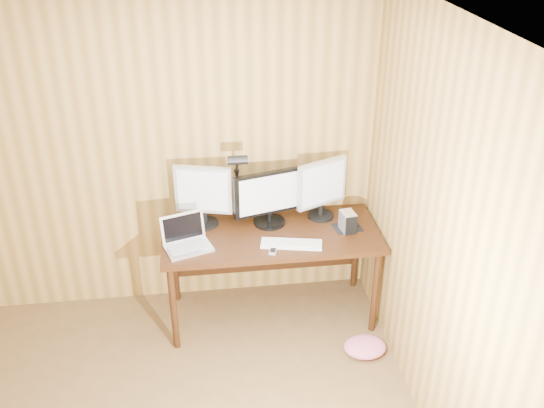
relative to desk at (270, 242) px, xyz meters
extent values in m
plane|color=silver|center=(-0.93, -1.70, 1.87)|extent=(4.00, 4.00, 0.00)
plane|color=#AB813E|center=(-0.93, 0.30, 0.62)|extent=(4.00, 0.00, 4.00)
plane|color=#AB813E|center=(0.82, -1.70, 0.62)|extent=(0.00, 4.00, 4.00)
cube|color=black|center=(0.00, -0.07, 0.10)|extent=(1.60, 0.70, 0.04)
cube|color=black|center=(0.00, 0.25, -0.17)|extent=(1.48, 0.02, 0.51)
cylinder|color=black|center=(-0.74, -0.36, -0.27)|extent=(0.05, 0.05, 0.71)
cylinder|color=black|center=(-0.74, 0.22, -0.27)|extent=(0.05, 0.05, 0.71)
cylinder|color=black|center=(0.74, -0.36, -0.27)|extent=(0.05, 0.05, 0.71)
cylinder|color=black|center=(0.74, 0.22, -0.27)|extent=(0.05, 0.05, 0.71)
cylinder|color=black|center=(0.01, 0.07, 0.13)|extent=(0.24, 0.24, 0.02)
cylinder|color=black|center=(0.01, 0.07, 0.18)|extent=(0.04, 0.04, 0.07)
cube|color=black|center=(0.01, 0.07, 0.38)|extent=(0.54, 0.17, 0.34)
cube|color=silver|center=(0.01, 0.05, 0.38)|extent=(0.47, 0.13, 0.29)
cylinder|color=black|center=(-0.48, 0.12, 0.13)|extent=(0.20, 0.20, 0.02)
cylinder|color=black|center=(-0.48, 0.12, 0.19)|extent=(0.04, 0.04, 0.09)
cube|color=silver|center=(-0.48, 0.12, 0.42)|extent=(0.42, 0.14, 0.37)
cube|color=silver|center=(-0.48, 0.09, 0.42)|extent=(0.36, 0.10, 0.32)
cylinder|color=black|center=(0.41, 0.12, 0.13)|extent=(0.20, 0.20, 0.02)
cylinder|color=black|center=(0.41, 0.12, 0.19)|extent=(0.04, 0.04, 0.09)
cube|color=silver|center=(0.41, 0.12, 0.41)|extent=(0.40, 0.21, 0.36)
cube|color=silver|center=(0.42, 0.10, 0.41)|extent=(0.34, 0.15, 0.31)
cube|color=silver|center=(-0.61, -0.21, 0.13)|extent=(0.37, 0.31, 0.02)
cube|color=silver|center=(-0.64, -0.11, 0.24)|extent=(0.31, 0.14, 0.21)
cube|color=black|center=(-0.64, -0.11, 0.24)|extent=(0.27, 0.12, 0.17)
cube|color=#B2B2B7|center=(-0.61, -0.21, 0.14)|extent=(0.30, 0.21, 0.00)
cube|color=white|center=(0.12, -0.26, 0.13)|extent=(0.45, 0.22, 0.02)
cube|color=white|center=(0.12, -0.26, 0.14)|extent=(0.42, 0.19, 0.00)
cube|color=black|center=(0.58, -0.07, 0.12)|extent=(0.22, 0.19, 0.00)
ellipsoid|color=black|center=(0.58, -0.07, 0.15)|extent=(0.08, 0.12, 0.04)
cube|color=silver|center=(0.56, -0.11, 0.20)|extent=(0.11, 0.14, 0.15)
cube|color=black|center=(0.58, -0.17, 0.20)|extent=(0.09, 0.02, 0.15)
cube|color=silver|center=(-0.02, -0.32, 0.13)|extent=(0.07, 0.11, 0.01)
cube|color=black|center=(-0.02, -0.32, 0.13)|extent=(0.05, 0.07, 0.00)
cylinder|color=black|center=(0.61, -0.02, 0.18)|extent=(0.04, 0.04, 0.11)
cube|color=black|center=(-0.22, 0.19, 0.11)|extent=(0.05, 0.06, 0.06)
cylinder|color=black|center=(-0.22, 0.19, 0.32)|extent=(0.03, 0.03, 0.40)
sphere|color=black|center=(-0.22, 0.19, 0.52)|extent=(0.04, 0.04, 0.04)
cylinder|color=black|center=(-0.22, 0.12, 0.60)|extent=(0.02, 0.14, 0.16)
cylinder|color=black|center=(-0.22, 0.04, 0.67)|extent=(0.14, 0.07, 0.07)
camera|label=1|loc=(-0.49, -3.85, 2.45)|focal=40.00mm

